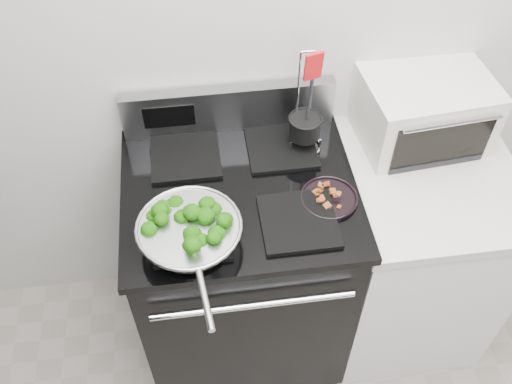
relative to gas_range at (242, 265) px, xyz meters
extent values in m
cube|color=silver|center=(0.30, 0.34, 0.86)|extent=(4.00, 0.02, 2.70)
cube|color=black|center=(0.00, 0.00, -0.03)|extent=(0.76, 0.66, 0.92)
cube|color=black|center=(0.00, 0.00, 0.45)|extent=(0.79, 0.69, 0.03)
cube|color=#99999E|center=(0.00, 0.30, 0.55)|extent=(0.76, 0.05, 0.18)
cube|color=black|center=(-0.17, -0.17, 0.47)|extent=(0.24, 0.24, 0.01)
cube|color=black|center=(0.17, -0.17, 0.47)|extent=(0.24, 0.24, 0.01)
cube|color=black|center=(-0.17, 0.17, 0.47)|extent=(0.24, 0.24, 0.01)
cube|color=black|center=(0.17, 0.17, 0.47)|extent=(0.24, 0.24, 0.01)
cube|color=white|center=(0.68, 0.00, -0.05)|extent=(0.60, 0.66, 0.88)
cube|color=beige|center=(0.68, 0.00, 0.41)|extent=(0.62, 0.68, 0.04)
torus|color=silver|center=(-0.17, -0.20, 0.54)|extent=(0.32, 0.32, 0.01)
cylinder|color=silver|center=(-0.14, -0.46, 0.54)|extent=(0.04, 0.20, 0.02)
cylinder|color=black|center=(0.29, -0.09, 0.47)|extent=(0.19, 0.19, 0.01)
cylinder|color=black|center=(0.25, 0.16, 0.56)|extent=(0.11, 0.11, 0.08)
cylinder|color=black|center=(0.25, 0.16, 0.65)|extent=(0.01, 0.01, 0.24)
cube|color=red|center=(0.25, 0.16, 0.82)|extent=(0.06, 0.03, 0.10)
cube|color=beige|center=(0.68, 0.20, 0.56)|extent=(0.46, 0.36, 0.25)
cube|color=black|center=(0.68, 0.03, 0.55)|extent=(0.35, 0.04, 0.18)
camera|label=1|loc=(-0.12, -1.27, 1.89)|focal=40.00mm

